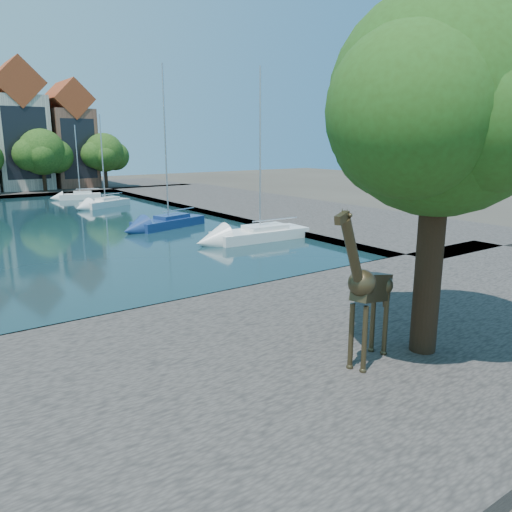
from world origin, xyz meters
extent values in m
plane|color=#38332B|center=(0.00, 0.00, 0.00)|extent=(160.00, 160.00, 0.00)
cube|color=#48423E|center=(0.00, -7.00, 0.25)|extent=(50.00, 14.00, 0.50)
cube|color=#48423E|center=(25.00, 24.00, 0.25)|extent=(14.00, 52.00, 0.50)
cylinder|color=#332114|center=(7.50, -9.00, 3.25)|extent=(0.80, 0.80, 5.50)
sphere|color=#234413|center=(7.50, -9.00, 7.92)|extent=(6.40, 6.40, 6.40)
sphere|color=#234413|center=(9.42, -8.70, 7.28)|extent=(4.80, 4.80, 4.80)
sphere|color=#234413|center=(5.74, -9.40, 7.60)|extent=(4.48, 4.48, 4.48)
cube|color=beige|center=(8.50, 56.00, 6.50)|extent=(6.37, 9.00, 12.00)
cube|color=#943E1D|center=(8.50, 56.00, 13.93)|extent=(6.43, 9.18, 6.43)
cube|color=black|center=(8.50, 51.52, 6.50)|extent=(5.20, 0.05, 9.00)
cube|color=brown|center=(15.00, 56.00, 5.75)|extent=(5.39, 9.00, 10.50)
cube|color=#943E1D|center=(15.00, 56.00, 12.21)|extent=(5.44, 9.18, 5.44)
cube|color=black|center=(15.00, 51.52, 5.75)|extent=(4.40, 0.05, 7.88)
cylinder|color=#332114|center=(10.00, 50.50, 2.10)|extent=(0.50, 0.50, 3.20)
sphere|color=#163710|center=(10.00, 50.50, 5.44)|extent=(5.80, 5.80, 5.80)
sphere|color=#163710|center=(11.74, 50.80, 4.86)|extent=(4.35, 4.35, 4.35)
sphere|color=#163710|center=(8.40, 50.10, 5.15)|extent=(4.06, 4.06, 4.06)
cylinder|color=#332114|center=(18.00, 50.50, 2.10)|extent=(0.50, 0.50, 3.20)
sphere|color=#163710|center=(18.00, 50.50, 5.26)|extent=(5.20, 5.20, 5.20)
sphere|color=#163710|center=(19.56, 50.80, 4.74)|extent=(3.90, 3.90, 3.90)
sphere|color=#163710|center=(16.57, 50.10, 5.00)|extent=(3.64, 3.64, 3.64)
cylinder|color=#3C321E|center=(4.85, -8.99, 1.48)|extent=(0.15, 0.15, 1.95)
cylinder|color=#3C321E|center=(4.72, -8.60, 1.48)|extent=(0.15, 0.15, 1.95)
cylinder|color=#3C321E|center=(6.26, -8.52, 1.48)|extent=(0.15, 0.15, 1.95)
cylinder|color=#3C321E|center=(6.14, -8.14, 1.48)|extent=(0.15, 0.15, 1.95)
cube|color=#3C321E|center=(5.54, -8.55, 2.78)|extent=(1.96, 1.08, 1.14)
cylinder|color=#3C321E|center=(4.22, -8.98, 4.05)|extent=(1.27, 0.66, 2.02)
cube|color=#3C321E|center=(3.59, -9.19, 5.04)|extent=(0.57, 0.33, 0.31)
cube|color=silver|center=(15.00, 10.07, 0.53)|extent=(6.96, 2.70, 0.90)
cube|color=silver|center=(15.00, 10.07, 0.83)|extent=(3.07, 1.81, 0.50)
cylinder|color=#B2B2B7|center=(15.00, 10.07, 6.21)|extent=(0.12, 0.12, 10.84)
cube|color=navy|center=(12.00, 18.47, 0.52)|extent=(6.45, 3.81, 0.88)
cube|color=navy|center=(12.00, 18.47, 0.82)|extent=(2.98, 2.20, 0.49)
cylinder|color=#B2B2B7|center=(12.00, 18.47, 6.65)|extent=(0.12, 0.12, 11.75)
cube|color=silver|center=(12.08, 33.73, 0.52)|extent=(5.60, 3.92, 0.88)
cube|color=silver|center=(12.08, 33.73, 0.81)|extent=(2.66, 2.16, 0.49)
cylinder|color=#B2B2B7|center=(12.08, 33.73, 5.10)|extent=(0.12, 0.12, 8.67)
cube|color=silver|center=(12.00, 42.30, 0.49)|extent=(4.89, 2.74, 0.83)
cube|color=silver|center=(12.00, 42.30, 0.77)|extent=(2.25, 1.61, 0.46)
cylinder|color=#B2B2B7|center=(12.00, 42.30, 4.66)|extent=(0.11, 0.11, 7.88)
camera|label=1|loc=(-5.13, -17.84, 6.89)|focal=35.00mm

